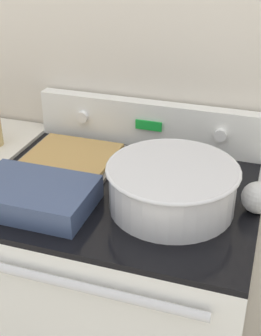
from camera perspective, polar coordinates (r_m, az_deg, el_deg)
kitchen_wall at (r=1.56m, az=3.38°, el=14.96°), size 8.00×0.05×2.50m
stove_range at (r=1.65m, az=-0.87°, el=-16.05°), size 0.79×0.68×0.91m
control_panel at (r=1.59m, az=2.54°, el=5.37°), size 0.79×0.07×0.16m
mixing_bowl at (r=1.25m, az=5.11°, el=-2.02°), size 0.36×0.36×0.13m
casserole_dish at (r=1.29m, az=-11.67°, el=-3.12°), size 0.32×0.22×0.07m
baking_tray at (r=1.53m, az=-7.13°, el=1.41°), size 0.31×0.26×0.02m
ladle at (r=1.30m, az=15.25°, el=-3.36°), size 0.09×0.33×0.09m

